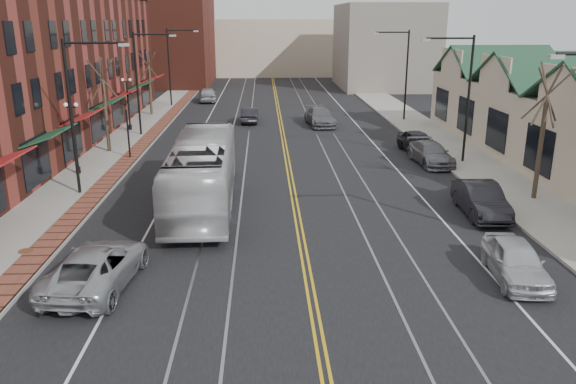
{
  "coord_description": "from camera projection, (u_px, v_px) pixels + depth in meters",
  "views": [
    {
      "loc": [
        -1.57,
        -13.31,
        9.1
      ],
      "look_at": [
        -0.55,
        9.6,
        2.0
      ],
      "focal_mm": 35.0,
      "sensor_mm": 36.0,
      "label": 1
    }
  ],
  "objects": [
    {
      "name": "ground",
      "position": [
        323.0,
        364.0,
        15.46
      ],
      "size": [
        160.0,
        160.0,
        0.0
      ],
      "primitive_type": "plane",
      "color": "black",
      "rests_on": "ground"
    },
    {
      "name": "sidewalk_left",
      "position": [
        92.0,
        174.0,
        34.02
      ],
      "size": [
        4.0,
        120.0,
        0.15
      ],
      "primitive_type": "cube",
      "color": "gray",
      "rests_on": "ground"
    },
    {
      "name": "sidewalk_right",
      "position": [
        481.0,
        170.0,
        35.03
      ],
      "size": [
        4.0,
        120.0,
        0.15
      ],
      "primitive_type": "cube",
      "color": "gray",
      "rests_on": "ground"
    },
    {
      "name": "building_left",
      "position": [
        11.0,
        73.0,
        38.8
      ],
      "size": [
        10.0,
        50.0,
        11.0
      ],
      "primitive_type": "cube",
      "color": "maroon",
      "rests_on": "ground"
    },
    {
      "name": "backdrop_left",
      "position": [
        161.0,
        34.0,
        79.52
      ],
      "size": [
        14.0,
        18.0,
        14.0
      ],
      "primitive_type": "cube",
      "color": "maroon",
      "rests_on": "ground"
    },
    {
      "name": "backdrop_mid",
      "position": [
        272.0,
        47.0,
        95.25
      ],
      "size": [
        22.0,
        14.0,
        9.0
      ],
      "primitive_type": "cube",
      "color": "beige",
      "rests_on": "ground"
    },
    {
      "name": "backdrop_right",
      "position": [
        384.0,
        46.0,
        76.5
      ],
      "size": [
        12.0,
        16.0,
        11.0
      ],
      "primitive_type": "cube",
      "color": "slate",
      "rests_on": "ground"
    },
    {
      "name": "streetlight_l_1",
      "position": [
        79.0,
        102.0,
        28.78
      ],
      "size": [
        3.33,
        0.25,
        8.0
      ],
      "color": "black",
      "rests_on": "sidewalk_left"
    },
    {
      "name": "streetlight_l_2",
      "position": [
        142.0,
        73.0,
        44.05
      ],
      "size": [
        3.33,
        0.25,
        8.0
      ],
      "color": "black",
      "rests_on": "sidewalk_left"
    },
    {
      "name": "streetlight_l_3",
      "position": [
        173.0,
        59.0,
        59.32
      ],
      "size": [
        3.33,
        0.25,
        8.0
      ],
      "color": "black",
      "rests_on": "sidewalk_left"
    },
    {
      "name": "streetlight_r_1",
      "position": [
        462.0,
        86.0,
        35.44
      ],
      "size": [
        3.33,
        0.25,
        8.0
      ],
      "color": "black",
      "rests_on": "sidewalk_right"
    },
    {
      "name": "streetlight_r_2",
      "position": [
        402.0,
        66.0,
        50.71
      ],
      "size": [
        3.33,
        0.25,
        8.0
      ],
      "color": "black",
      "rests_on": "sidewalk_right"
    },
    {
      "name": "lamppost_l_2",
      "position": [
        75.0,
        140.0,
        33.35
      ],
      "size": [
        0.84,
        0.28,
        4.27
      ],
      "color": "black",
      "rests_on": "sidewalk_left"
    },
    {
      "name": "lamppost_l_3",
      "position": [
        128.0,
        105.0,
        46.72
      ],
      "size": [
        0.84,
        0.28,
        4.27
      ],
      "color": "black",
      "rests_on": "sidewalk_left"
    },
    {
      "name": "tree_left_near",
      "position": [
        105.0,
        103.0,
        38.71
      ],
      "size": [
        1.78,
        1.37,
        6.48
      ],
      "color": "#382B21",
      "rests_on": "sidewalk_left"
    },
    {
      "name": "tree_left_far",
      "position": [
        149.0,
        82.0,
        54.05
      ],
      "size": [
        1.66,
        1.28,
        6.02
      ],
      "color": "#382B21",
      "rests_on": "sidewalk_left"
    },
    {
      "name": "tree_right_mid",
      "position": [
        543.0,
        130.0,
        28.24
      ],
      "size": [
        1.9,
        1.46,
        6.93
      ],
      "color": "#382B21",
      "rests_on": "sidewalk_right"
    },
    {
      "name": "manhole_far",
      "position": [
        26.0,
        251.0,
        22.57
      ],
      "size": [
        0.6,
        0.6,
        0.02
      ],
      "primitive_type": "cylinder",
      "color": "#592D19",
      "rests_on": "sidewalk_left"
    },
    {
      "name": "traffic_signal",
      "position": [
        127.0,
        125.0,
        37.22
      ],
      "size": [
        0.18,
        0.15,
        3.8
      ],
      "color": "black",
      "rests_on": "sidewalk_left"
    },
    {
      "name": "transit_bus",
      "position": [
        203.0,
        173.0,
        28.09
      ],
      "size": [
        3.19,
        12.46,
        3.45
      ],
      "primitive_type": "imported",
      "rotation": [
        0.0,
        0.0,
        3.16
      ],
      "color": "silver",
      "rests_on": "ground"
    },
    {
      "name": "parked_suv",
      "position": [
        97.0,
        266.0,
        19.75
      ],
      "size": [
        3.06,
        5.65,
        1.5
      ],
      "primitive_type": "imported",
      "rotation": [
        0.0,
        0.0,
        3.03
      ],
      "color": "#A7A9AE",
      "rests_on": "ground"
    },
    {
      "name": "parked_car_a",
      "position": [
        516.0,
        261.0,
        20.3
      ],
      "size": [
        2.12,
        4.36,
        1.43
      ],
      "primitive_type": "imported",
      "rotation": [
        0.0,
        0.0,
        -0.1
      ],
      "color": "silver",
      "rests_on": "ground"
    },
    {
      "name": "parked_car_b",
      "position": [
        481.0,
        200.0,
        26.96
      ],
      "size": [
        1.89,
        4.81,
        1.56
      ],
      "primitive_type": "imported",
      "rotation": [
        0.0,
        0.0,
        -0.05
      ],
      "color": "black",
      "rests_on": "ground"
    },
    {
      "name": "parked_car_c",
      "position": [
        431.0,
        154.0,
        36.49
      ],
      "size": [
        2.35,
        5.0,
        1.41
      ],
      "primitive_type": "imported",
      "rotation": [
        0.0,
        0.0,
        0.08
      ],
      "color": "slate",
      "rests_on": "ground"
    },
    {
      "name": "parked_car_d",
      "position": [
        418.0,
        142.0,
        39.57
      ],
      "size": [
        2.32,
        4.69,
        1.54
      ],
      "primitive_type": "imported",
      "rotation": [
        0.0,
        0.0,
        0.11
      ],
      "color": "black",
      "rests_on": "ground"
    },
    {
      "name": "distant_car_left",
      "position": [
        250.0,
        115.0,
        51.18
      ],
      "size": [
        1.54,
        4.18,
        1.37
      ],
      "primitive_type": "imported",
      "rotation": [
        0.0,
        0.0,
        3.12
      ],
      "color": "black",
      "rests_on": "ground"
    },
    {
      "name": "distant_car_right",
      "position": [
        320.0,
        117.0,
        49.71
      ],
      "size": [
        2.69,
        5.57,
        1.56
      ],
      "primitive_type": "imported",
      "rotation": [
        0.0,
        0.0,
        0.09
      ],
      "color": "slate",
      "rests_on": "ground"
    },
    {
      "name": "distant_car_far",
      "position": [
        207.0,
        94.0,
        64.02
      ],
      "size": [
        2.48,
        5.02,
        1.65
      ],
      "primitive_type": "imported",
      "rotation": [
        0.0,
        0.0,
        3.26
      ],
      "color": "#A5A9AC",
      "rests_on": "ground"
    }
  ]
}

